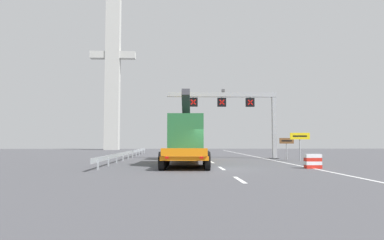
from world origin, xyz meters
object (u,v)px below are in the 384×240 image
at_px(exit_sign_yellow, 300,139).
at_px(bridge_pylon_distant, 113,71).
at_px(heavy_haul_truck_orange, 187,138).
at_px(crash_barrier_striped, 313,161).
at_px(overhead_lane_gantry, 237,105).
at_px(tourist_info_sign_brown, 287,143).

height_order(exit_sign_yellow, bridge_pylon_distant, bridge_pylon_distant).
height_order(heavy_haul_truck_orange, bridge_pylon_distant, bridge_pylon_distant).
bearing_deg(bridge_pylon_distant, heavy_haul_truck_orange, -71.10).
xyz_separation_m(heavy_haul_truck_orange, crash_barrier_striped, (7.82, -6.16, -1.54)).
bearing_deg(overhead_lane_gantry, exit_sign_yellow, -40.77).
relative_size(heavy_haul_truck_orange, bridge_pylon_distant, 0.46).
height_order(tourist_info_sign_brown, crash_barrier_striped, tourist_info_sign_brown).
xyz_separation_m(tourist_info_sign_brown, crash_barrier_striped, (-1.73, -10.60, -1.07)).
bearing_deg(bridge_pylon_distant, exit_sign_yellow, -58.68).
relative_size(tourist_info_sign_brown, bridge_pylon_distant, 0.07).
bearing_deg(overhead_lane_gantry, tourist_info_sign_brown, -16.53).
xyz_separation_m(overhead_lane_gantry, tourist_info_sign_brown, (4.45, -1.32, -3.72)).
bearing_deg(tourist_info_sign_brown, overhead_lane_gantry, 163.47).
bearing_deg(heavy_haul_truck_orange, bridge_pylon_distant, 108.90).
distance_m(heavy_haul_truck_orange, bridge_pylon_distant, 45.25).
xyz_separation_m(heavy_haul_truck_orange, tourist_info_sign_brown, (9.55, 4.44, -0.47)).
distance_m(heavy_haul_truck_orange, crash_barrier_striped, 10.08).
relative_size(overhead_lane_gantry, bridge_pylon_distant, 0.36).
bearing_deg(exit_sign_yellow, overhead_lane_gantry, 139.23).
bearing_deg(crash_barrier_striped, overhead_lane_gantry, 102.87).
distance_m(tourist_info_sign_brown, bridge_pylon_distant, 45.56).
distance_m(overhead_lane_gantry, tourist_info_sign_brown, 5.95).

